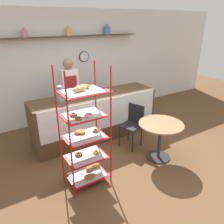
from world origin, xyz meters
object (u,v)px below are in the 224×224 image
cafe_table (160,132)px  donut_tray_counter (102,91)px  coffee_carafe (60,94)px  person_worker (70,93)px  cafe_chair (133,121)px  pastry_rack (85,136)px

cafe_table → donut_tray_counter: bearing=105.0°
cafe_table → coffee_carafe: 2.01m
person_worker → cafe_chair: bearing=-56.0°
cafe_chair → cafe_table: bearing=-7.3°
person_worker → cafe_table: bearing=-62.8°
donut_tray_counter → cafe_chair: bearing=-72.4°
cafe_table → person_worker: bearing=117.2°
cafe_table → cafe_chair: cafe_chair is taller
person_worker → cafe_table: person_worker is taller
donut_tray_counter → person_worker: bearing=144.0°
cafe_chair → donut_tray_counter: bearing=178.7°
pastry_rack → cafe_chair: bearing=22.1°
coffee_carafe → person_worker: bearing=53.1°
pastry_rack → donut_tray_counter: pastry_rack is taller
pastry_rack → person_worker: 1.83m
coffee_carafe → donut_tray_counter: (0.97, 0.11, -0.13)m
person_worker → cafe_table: 2.15m
cafe_table → donut_tray_counter: (-0.39, 1.47, 0.46)m
pastry_rack → cafe_chair: size_ratio=2.15×
cafe_table → donut_tray_counter: donut_tray_counter is taller
person_worker → cafe_table: (0.97, -1.88, -0.39)m
pastry_rack → cafe_chair: pastry_rack is taller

